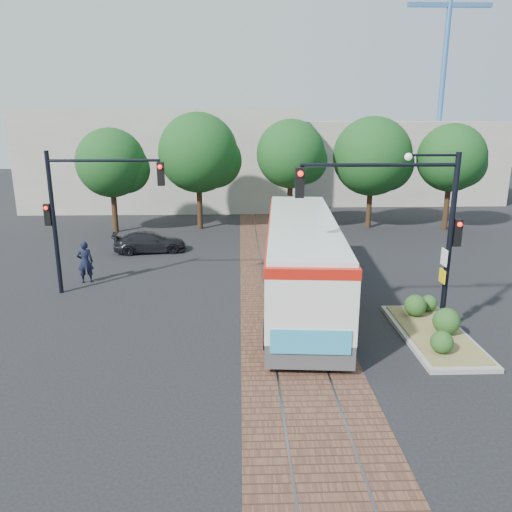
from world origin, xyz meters
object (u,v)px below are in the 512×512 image
object	(u,v)px
traffic_island	(434,327)
officer	(85,262)
signal_pole_main	(415,217)
parked_car	(150,242)
city_bus	(302,256)
signal_pole_left	(80,203)

from	to	relation	value
traffic_island	officer	world-z (taller)	officer
traffic_island	officer	xyz separation A→B (m)	(-13.64, 6.29, 0.64)
signal_pole_main	parked_car	xyz separation A→B (m)	(-10.72, 11.54, -3.58)
city_bus	parked_car	xyz separation A→B (m)	(-7.53, 7.99, -1.30)
city_bus	parked_car	size ratio (longest dim) A/B	3.21
city_bus	signal_pole_left	size ratio (longest dim) A/B	2.13
traffic_island	signal_pole_left	world-z (taller)	signal_pole_left
traffic_island	parked_car	size ratio (longest dim) A/B	1.31
traffic_island	signal_pole_left	bearing A→B (deg)	159.64
city_bus	traffic_island	bearing A→B (deg)	-36.80
traffic_island	officer	size ratio (longest dim) A/B	2.69
signal_pole_left	officer	distance (m)	3.25
traffic_island	signal_pole_main	xyz separation A→B (m)	(-0.96, 0.09, 3.83)
city_bus	parked_car	world-z (taller)	city_bus
traffic_island	signal_pole_main	bearing A→B (deg)	174.64
parked_car	signal_pole_main	bearing A→B (deg)	-145.79
officer	parked_car	world-z (taller)	officer
signal_pole_left	officer	size ratio (longest dim) A/B	3.10
signal_pole_left	traffic_island	bearing A→B (deg)	-20.36
traffic_island	officer	bearing A→B (deg)	155.24
traffic_island	signal_pole_main	world-z (taller)	signal_pole_main
officer	signal_pole_main	bearing A→B (deg)	137.98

